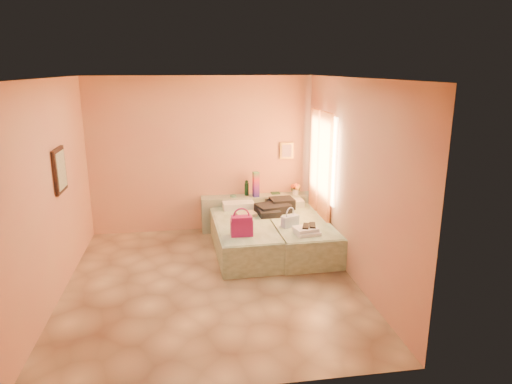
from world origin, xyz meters
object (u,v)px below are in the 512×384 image
Objects in this scene: bed_right at (298,234)px; flower_vase at (296,188)px; magenta_handbag at (242,226)px; green_book at (275,193)px; towel_stack at (307,231)px; water_bottle at (247,188)px; headboard_ledge at (257,212)px; bed_left at (244,237)px; blue_handbag at (290,221)px.

flower_vase is at bearing 77.23° from bed_right.
bed_right is at bearing 29.71° from magenta_handbag.
flower_vase is at bearing 52.63° from magenta_handbag.
flower_vase is (0.19, 0.99, 0.53)m from bed_right.
green_book reaches higher than towel_stack.
water_bottle is at bearing 174.28° from flower_vase.
magenta_handbag reaches higher than headboard_ledge.
bed_left is at bearing 79.23° from magenta_handbag.
towel_stack is (-0.22, -1.66, -0.23)m from flower_vase.
headboard_ledge is 1.72m from magenta_handbag.
towel_stack is (0.18, -0.37, -0.04)m from blue_handbag.
flower_vase is (1.09, 0.99, 0.53)m from bed_left.
headboard_ledge is 6.29× the size of magenta_handbag.
green_book is (-0.16, 1.11, 0.41)m from bed_right.
flower_vase reaches higher than green_book.
magenta_handbag is at bearing -106.69° from headboard_ledge.
flower_vase reaches higher than bed_right.
headboard_ledge reaches higher than bed_left.
blue_handbag reaches higher than bed_right.
water_bottle reaches higher than green_book.
bed_right is at bearing 31.37° from blue_handbag.
water_bottle reaches higher than bed_left.
towel_stack is at bearing -5.61° from magenta_handbag.
water_bottle reaches higher than magenta_handbag.
green_book is at bearing 54.69° from bed_left.
water_bottle is at bearing -177.43° from green_book.
headboard_ledge reaches higher than towel_stack.
headboard_ledge is 0.85m from flower_vase.
green_book is (0.55, 0.03, -0.12)m from water_bottle.
blue_handbag reaches higher than headboard_ledge.
magenta_handbag is (-0.30, -1.65, -0.13)m from water_bottle.
water_bottle is 0.96× the size of blue_handbag.
flower_vase is 0.78× the size of magenta_handbag.
blue_handbag is at bearing 18.83° from magenta_handbag.
towel_stack is (0.87, -0.67, 0.30)m from bed_left.
headboard_ledge is 1.81m from towel_stack.
bed_left is at bearing 142.34° from towel_stack.
water_bottle is 0.91m from flower_vase.
water_bottle is at bearing 121.48° from bed_right.
towel_stack reaches higher than bed_right.
water_bottle is at bearing 170.06° from headboard_ledge.
water_bottle reaches higher than towel_stack.
bed_right is at bearing -1.76° from bed_left.
headboard_ledge is 1.18m from bed_right.
green_book is at bearing 161.56° from flower_vase.
green_book is at bearing 96.62° from bed_right.
magenta_handbag is at bearing 174.15° from towel_stack.
headboard_ledge is 1.12m from bed_left.
headboard_ledge is 8.04× the size of flower_vase.
bed_left is 1.40m from green_book.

